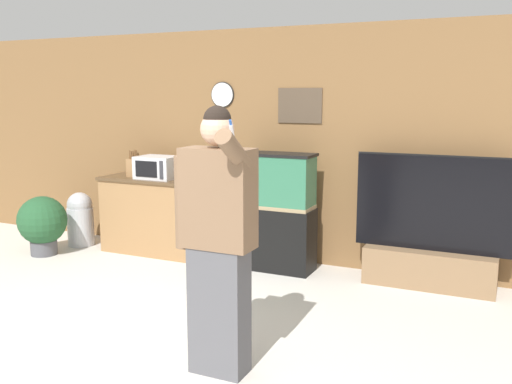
{
  "coord_description": "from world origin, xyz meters",
  "views": [
    {
      "loc": [
        2.39,
        -2.81,
        1.88
      ],
      "look_at": [
        0.37,
        1.57,
        1.05
      ],
      "focal_mm": 40.0,
      "sensor_mm": 36.0,
      "label": 1
    }
  ],
  "objects_px": {
    "person_standing": "(217,238)",
    "potted_plant": "(42,222)",
    "knife_block": "(133,167)",
    "trash_bin": "(80,218)",
    "counter_island": "(157,215)",
    "tv_on_stand": "(430,249)",
    "microwave": "(158,167)",
    "aquarium_on_stand": "(273,212)"
  },
  "relations": [
    {
      "from": "person_standing",
      "to": "potted_plant",
      "type": "xyz_separation_m",
      "value": [
        -3.26,
        1.67,
        -0.55
      ]
    },
    {
      "from": "knife_block",
      "to": "trash_bin",
      "type": "bearing_deg",
      "value": -173.87
    },
    {
      "from": "counter_island",
      "to": "tv_on_stand",
      "type": "bearing_deg",
      "value": 1.74
    },
    {
      "from": "person_standing",
      "to": "trash_bin",
      "type": "height_order",
      "value": "person_standing"
    },
    {
      "from": "person_standing",
      "to": "potted_plant",
      "type": "distance_m",
      "value": 3.71
    },
    {
      "from": "tv_on_stand",
      "to": "potted_plant",
      "type": "height_order",
      "value": "tv_on_stand"
    },
    {
      "from": "counter_island",
      "to": "tv_on_stand",
      "type": "distance_m",
      "value": 3.14
    },
    {
      "from": "microwave",
      "to": "trash_bin",
      "type": "bearing_deg",
      "value": -175.15
    },
    {
      "from": "knife_block",
      "to": "tv_on_stand",
      "type": "xyz_separation_m",
      "value": [
        3.43,
        0.14,
        -0.65
      ]
    },
    {
      "from": "knife_block",
      "to": "person_standing",
      "type": "xyz_separation_m",
      "value": [
        2.38,
        -2.28,
        -0.08
      ]
    },
    {
      "from": "knife_block",
      "to": "potted_plant",
      "type": "relative_size",
      "value": 0.46
    },
    {
      "from": "potted_plant",
      "to": "trash_bin",
      "type": "bearing_deg",
      "value": 78.85
    },
    {
      "from": "aquarium_on_stand",
      "to": "person_standing",
      "type": "xyz_separation_m",
      "value": [
        0.57,
        -2.3,
        0.31
      ]
    },
    {
      "from": "knife_block",
      "to": "person_standing",
      "type": "distance_m",
      "value": 3.3
    },
    {
      "from": "aquarium_on_stand",
      "to": "trash_bin",
      "type": "xyz_separation_m",
      "value": [
        -2.59,
        -0.1,
        -0.29
      ]
    },
    {
      "from": "counter_island",
      "to": "trash_bin",
      "type": "relative_size",
      "value": 2.01
    },
    {
      "from": "counter_island",
      "to": "aquarium_on_stand",
      "type": "height_order",
      "value": "aquarium_on_stand"
    },
    {
      "from": "counter_island",
      "to": "aquarium_on_stand",
      "type": "distance_m",
      "value": 1.53
    },
    {
      "from": "potted_plant",
      "to": "trash_bin",
      "type": "distance_m",
      "value": 0.54
    },
    {
      "from": "aquarium_on_stand",
      "to": "potted_plant",
      "type": "bearing_deg",
      "value": -166.96
    },
    {
      "from": "microwave",
      "to": "potted_plant",
      "type": "bearing_deg",
      "value": -153.21
    },
    {
      "from": "counter_island",
      "to": "potted_plant",
      "type": "xyz_separation_m",
      "value": [
        -1.17,
        -0.65,
        -0.07
      ]
    },
    {
      "from": "microwave",
      "to": "trash_bin",
      "type": "xyz_separation_m",
      "value": [
        -1.12,
        -0.1,
        -0.69
      ]
    },
    {
      "from": "microwave",
      "to": "person_standing",
      "type": "bearing_deg",
      "value": -48.42
    },
    {
      "from": "counter_island",
      "to": "tv_on_stand",
      "type": "xyz_separation_m",
      "value": [
        3.14,
        0.1,
        -0.08
      ]
    },
    {
      "from": "microwave",
      "to": "potted_plant",
      "type": "xyz_separation_m",
      "value": [
        -1.22,
        -0.62,
        -0.65
      ]
    },
    {
      "from": "knife_block",
      "to": "trash_bin",
      "type": "xyz_separation_m",
      "value": [
        -0.78,
        -0.08,
        -0.68
      ]
    },
    {
      "from": "knife_block",
      "to": "aquarium_on_stand",
      "type": "height_order",
      "value": "aquarium_on_stand"
    },
    {
      "from": "counter_island",
      "to": "person_standing",
      "type": "distance_m",
      "value": 3.16
    },
    {
      "from": "counter_island",
      "to": "tv_on_stand",
      "type": "height_order",
      "value": "tv_on_stand"
    },
    {
      "from": "aquarium_on_stand",
      "to": "microwave",
      "type": "bearing_deg",
      "value": -179.82
    },
    {
      "from": "microwave",
      "to": "person_standing",
      "type": "height_order",
      "value": "person_standing"
    },
    {
      "from": "tv_on_stand",
      "to": "counter_island",
      "type": "bearing_deg",
      "value": -178.26
    },
    {
      "from": "microwave",
      "to": "aquarium_on_stand",
      "type": "distance_m",
      "value": 1.52
    },
    {
      "from": "tv_on_stand",
      "to": "trash_bin",
      "type": "xyz_separation_m",
      "value": [
        -4.21,
        -0.22,
        -0.04
      ]
    },
    {
      "from": "potted_plant",
      "to": "counter_island",
      "type": "bearing_deg",
      "value": 29.03
    },
    {
      "from": "person_standing",
      "to": "trash_bin",
      "type": "bearing_deg",
      "value": 145.14
    },
    {
      "from": "tv_on_stand",
      "to": "trash_bin",
      "type": "bearing_deg",
      "value": -176.96
    },
    {
      "from": "counter_island",
      "to": "knife_block",
      "type": "distance_m",
      "value": 0.64
    },
    {
      "from": "counter_island",
      "to": "microwave",
      "type": "xyz_separation_m",
      "value": [
        0.05,
        -0.03,
        0.58
      ]
    },
    {
      "from": "knife_block",
      "to": "trash_bin",
      "type": "relative_size",
      "value": 0.48
    },
    {
      "from": "aquarium_on_stand",
      "to": "potted_plant",
      "type": "xyz_separation_m",
      "value": [
        -2.69,
        -0.62,
        -0.25
      ]
    }
  ]
}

